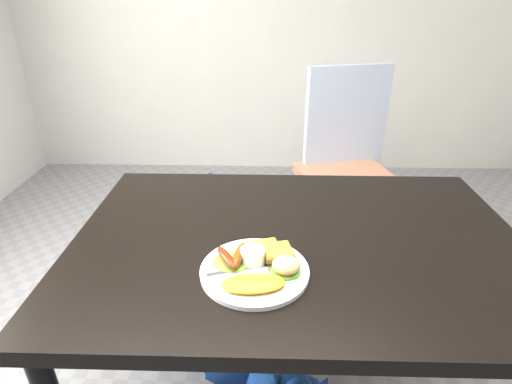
{
  "coord_description": "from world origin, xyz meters",
  "views": [
    {
      "loc": [
        -0.09,
        -0.9,
        1.34
      ],
      "look_at": [
        -0.11,
        -0.04,
        0.9
      ],
      "focal_mm": 28.0,
      "sensor_mm": 36.0,
      "label": 1
    }
  ],
  "objects": [
    {
      "name": "fork",
      "position": [
        -0.15,
        -0.17,
        0.76
      ],
      "size": [
        0.14,
        0.05,
        0.0
      ],
      "primitive_type": "cube",
      "rotation": [
        0.0,
        0.0,
        0.29
      ],
      "color": "#ADAFB7",
      "rests_on": "plate"
    },
    {
      "name": "potato_salad",
      "position": [
        -0.04,
        -0.17,
        0.79
      ],
      "size": [
        0.06,
        0.06,
        0.03
      ],
      "primitive_type": "ellipsoid",
      "rotation": [
        0.0,
        0.0,
        0.0
      ],
      "color": "beige",
      "rests_on": "lettuce_right"
    },
    {
      "name": "lettuce_right",
      "position": [
        -0.04,
        -0.17,
        0.77
      ],
      "size": [
        0.09,
        0.09,
        0.01
      ],
      "primitive_type": "ellipsoid",
      "rotation": [
        0.0,
        0.0,
        -0.37
      ],
      "color": "#48911B",
      "rests_on": "plate"
    },
    {
      "name": "toast_b",
      "position": [
        -0.06,
        -0.12,
        0.78
      ],
      "size": [
        0.08,
        0.08,
        0.01
      ],
      "primitive_type": "cube",
      "rotation": [
        0.0,
        0.0,
        0.23
      ],
      "color": "#915A24",
      "rests_on": "toast_a"
    },
    {
      "name": "sausage_b",
      "position": [
        -0.15,
        -0.13,
        0.78
      ],
      "size": [
        0.04,
        0.11,
        0.03
      ],
      "primitive_type": "ellipsoid",
      "rotation": [
        0.0,
        0.0,
        -0.17
      ],
      "color": "#6E3504",
      "rests_on": "lettuce_left"
    },
    {
      "name": "plate",
      "position": [
        -0.11,
        -0.16,
        0.76
      ],
      "size": [
        0.25,
        0.25,
        0.01
      ],
      "primitive_type": "cylinder",
      "color": "white",
      "rests_on": "dining_table"
    },
    {
      "name": "omelette",
      "position": [
        -0.11,
        -0.22,
        0.77
      ],
      "size": [
        0.15,
        0.08,
        0.02
      ],
      "primitive_type": "ellipsoid",
      "rotation": [
        0.0,
        0.0,
        0.1
      ],
      "color": "yellow",
      "rests_on": "plate"
    },
    {
      "name": "toast_a",
      "position": [
        -0.09,
        -0.09,
        0.77
      ],
      "size": [
        0.1,
        0.1,
        0.01
      ],
      "primitive_type": "cube",
      "rotation": [
        0.0,
        0.0,
        0.28
      ],
      "color": "brown",
      "rests_on": "plate"
    },
    {
      "name": "ramekin",
      "position": [
        -0.12,
        -0.13,
        0.78
      ],
      "size": [
        0.07,
        0.07,
        0.03
      ],
      "primitive_type": "cylinder",
      "rotation": [
        0.0,
        0.0,
        0.15
      ],
      "color": "white",
      "rests_on": "plate"
    },
    {
      "name": "dining_table",
      "position": [
        0.0,
        0.0,
        0.73
      ],
      "size": [
        1.2,
        0.8,
        0.04
      ],
      "primitive_type": "cube",
      "color": "black",
      "rests_on": "ground"
    },
    {
      "name": "sausage_a",
      "position": [
        -0.18,
        -0.14,
        0.78
      ],
      "size": [
        0.07,
        0.09,
        0.02
      ],
      "primitive_type": "ellipsoid",
      "rotation": [
        0.0,
        0.0,
        0.51
      ],
      "color": "#5C2E0B",
      "rests_on": "lettuce_left"
    },
    {
      "name": "dining_chair",
      "position": [
        0.35,
        1.01,
        0.45
      ],
      "size": [
        0.57,
        0.57,
        0.06
      ],
      "primitive_type": "cube",
      "rotation": [
        0.0,
        0.0,
        0.26
      ],
      "color": "#B5785A",
      "rests_on": "ground"
    },
    {
      "name": "lettuce_left",
      "position": [
        -0.17,
        -0.14,
        0.77
      ],
      "size": [
        0.11,
        0.1,
        0.01
      ],
      "primitive_type": "ellipsoid",
      "rotation": [
        0.0,
        0.0,
        -0.24
      ],
      "color": "#5C8C29",
      "rests_on": "plate"
    },
    {
      "name": "person",
      "position": [
        -0.28,
        0.55,
        0.86
      ],
      "size": [
        0.72,
        0.61,
        1.71
      ],
      "primitive_type": "imported",
      "rotation": [
        0.0,
        0.0,
        3.52
      ],
      "color": "navy",
      "rests_on": "ground"
    }
  ]
}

